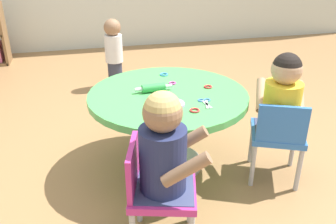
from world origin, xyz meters
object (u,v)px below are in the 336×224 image
(child_chair_left, at_px, (156,189))
(craft_table, at_px, (168,110))
(seated_child_right, at_px, (282,97))
(child_chair_right, at_px, (278,135))
(seated_child_left, at_px, (164,147))
(rolling_pin, at_px, (154,88))
(toddler_standing, at_px, (114,51))
(craft_scissors, at_px, (205,102))

(child_chair_left, bearing_deg, craft_table, 71.27)
(craft_table, relative_size, seated_child_right, 1.88)
(craft_table, relative_size, child_chair_right, 1.79)
(craft_table, distance_m, seated_child_right, 0.67)
(seated_child_left, xyz_separation_m, rolling_pin, (0.09, 0.68, 0.00))
(craft_table, distance_m, toddler_standing, 1.48)
(child_chair_left, bearing_deg, seated_child_left, -15.72)
(child_chair_right, bearing_deg, craft_scissors, 164.90)
(seated_child_left, distance_m, seated_child_right, 0.86)
(craft_table, relative_size, seated_child_left, 1.88)
(child_chair_right, bearing_deg, toddler_standing, 113.36)
(craft_scissors, bearing_deg, child_chair_right, -15.10)
(toddler_standing, height_order, craft_scissors, toddler_standing)
(child_chair_right, distance_m, rolling_pin, 0.78)
(seated_child_left, height_order, seated_child_right, same)
(child_chair_right, bearing_deg, rolling_pin, 153.03)
(child_chair_left, xyz_separation_m, seated_child_right, (0.82, 0.36, 0.23))
(seated_child_left, relative_size, seated_child_right, 1.00)
(rolling_pin, bearing_deg, toddler_standing, 93.86)
(toddler_standing, bearing_deg, seated_child_left, -89.93)
(craft_table, height_order, seated_child_left, seated_child_left)
(toddler_standing, bearing_deg, rolling_pin, -86.14)
(craft_table, distance_m, rolling_pin, 0.16)
(seated_child_left, bearing_deg, craft_table, 74.73)
(seated_child_right, bearing_deg, seated_child_left, -154.41)
(craft_table, xyz_separation_m, craft_scissors, (0.17, -0.19, 0.11))
(child_chair_right, height_order, craft_scissors, child_chair_right)
(seated_child_left, height_order, craft_scissors, seated_child_left)
(craft_table, distance_m, seated_child_left, 0.67)
(craft_table, bearing_deg, child_chair_left, -108.73)
(craft_table, xyz_separation_m, child_chair_left, (-0.21, -0.63, -0.09))
(child_chair_left, relative_size, child_chair_right, 1.00)
(craft_table, distance_m, child_chair_right, 0.67)
(child_chair_right, xyz_separation_m, craft_scissors, (-0.42, 0.11, 0.21))
(child_chair_left, xyz_separation_m, seated_child_left, (0.04, -0.01, 0.23))
(child_chair_left, xyz_separation_m, child_chair_right, (0.80, 0.33, 0.00))
(child_chair_left, xyz_separation_m, rolling_pin, (0.13, 0.67, 0.23))
(craft_scissors, bearing_deg, craft_table, 132.29)
(child_chair_right, bearing_deg, seated_child_left, -156.19)
(craft_table, height_order, child_chair_right, child_chair_right)
(craft_table, xyz_separation_m, seated_child_right, (0.60, -0.26, 0.13))
(rolling_pin, relative_size, craft_scissors, 1.69)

